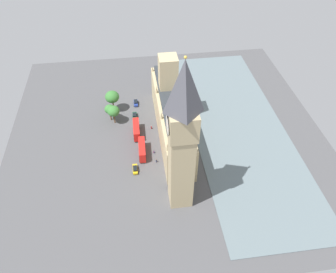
{
  "coord_description": "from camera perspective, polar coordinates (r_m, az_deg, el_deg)",
  "views": [
    {
      "loc": [
        13.31,
        103.08,
        94.24
      ],
      "look_at": [
        1.0,
        12.04,
        9.08
      ],
      "focal_mm": 35.56,
      "sensor_mm": 36.0,
      "label": 1
    }
  ],
  "objects": [
    {
      "name": "car_dark_green_far_end",
      "position": [
        148.41,
        -5.74,
        3.6
      ],
      "size": [
        2.12,
        4.56,
        1.74
      ],
      "rotation": [
        0.0,
        0.0,
        3.09
      ],
      "color": "#19472D",
      "rests_on": "ground"
    },
    {
      "name": "double_decker_bus_trailing",
      "position": [
        129.82,
        -4.47,
        -2.22
      ],
      "size": [
        2.94,
        10.58,
        4.75
      ],
      "rotation": [
        0.0,
        0.0,
        -0.03
      ],
      "color": "red",
      "rests_on": "ground"
    },
    {
      "name": "car_yellow_cab_corner",
      "position": [
        125.39,
        -5.66,
        -5.57
      ],
      "size": [
        1.86,
        4.7,
        1.74
      ],
      "rotation": [
        0.0,
        0.0,
        3.13
      ],
      "color": "gold",
      "rests_on": "ground"
    },
    {
      "name": "clock_tower",
      "position": [
        95.95,
        2.44,
        -0.39
      ],
      "size": [
        8.42,
        8.42,
        55.28
      ],
      "color": "tan",
      "rests_on": "ground"
    },
    {
      "name": "plane_tree_under_trees",
      "position": [
        143.23,
        -9.34,
        4.31
      ],
      "size": [
        5.24,
        5.24,
        8.59
      ],
      "color": "brown",
      "rests_on": "ground"
    },
    {
      "name": "plane_tree_slot_10",
      "position": [
        145.36,
        -9.95,
        4.63
      ],
      "size": [
        4.49,
        4.49,
        7.8
      ],
      "color": "brown",
      "rests_on": "ground"
    },
    {
      "name": "street_lamp_slot_11",
      "position": [
        147.68,
        -9.36,
        4.55
      ],
      "size": [
        0.56,
        0.56,
        5.79
      ],
      "color": "black",
      "rests_on": "ground"
    },
    {
      "name": "pedestrian_opposite_hall",
      "position": [
        127.93,
        -1.98,
        -4.2
      ],
      "size": [
        0.61,
        0.64,
        1.5
      ],
      "rotation": [
        0.0,
        0.0,
        5.61
      ],
      "color": "black",
      "rests_on": "ground"
    },
    {
      "name": "car_blue_kerbside",
      "position": [
        155.78,
        -5.54,
        5.79
      ],
      "size": [
        1.96,
        4.76,
        1.74
      ],
      "rotation": [
        0.0,
        0.0,
        -0.02
      ],
      "color": "navy",
      "rests_on": "ground"
    },
    {
      "name": "plane_tree_by_river_gate",
      "position": [
        149.65,
        -9.55,
        6.71
      ],
      "size": [
        6.18,
        6.18,
        10.08
      ],
      "color": "brown",
      "rests_on": "ground"
    },
    {
      "name": "double_decker_bus_midblock",
      "position": [
        138.54,
        -5.44,
        1.2
      ],
      "size": [
        2.82,
        10.55,
        4.75
      ],
      "rotation": [
        0.0,
        0.0,
        3.12
      ],
      "color": "red",
      "rests_on": "ground"
    },
    {
      "name": "pedestrian_near_tower",
      "position": [
        141.99,
        -2.87,
        1.57
      ],
      "size": [
        0.61,
        0.67,
        1.59
      ],
      "rotation": [
        0.0,
        0.0,
        0.56
      ],
      "color": "maroon",
      "rests_on": "ground"
    },
    {
      "name": "parliament_building",
      "position": [
        135.62,
        0.49,
        3.97
      ],
      "size": [
        10.98,
        55.53,
        30.06
      ],
      "color": "tan",
      "rests_on": "ground"
    },
    {
      "name": "river_thames",
      "position": [
        146.4,
        11.81,
        1.74
      ],
      "size": [
        38.72,
        117.39,
        0.25
      ],
      "primitive_type": "cube",
      "color": "slate",
      "rests_on": "ground"
    },
    {
      "name": "pedestrian_leading",
      "position": [
        131.34,
        -2.43,
        -2.65
      ],
      "size": [
        0.59,
        0.63,
        1.49
      ],
      "rotation": [
        0.0,
        0.0,
        5.67
      ],
      "color": "navy",
      "rests_on": "ground"
    },
    {
      "name": "ground_plane",
      "position": [
        140.3,
        -0.25,
        0.63
      ],
      "size": [
        130.43,
        130.43,
        0.0
      ],
      "primitive_type": "plane",
      "color": "#4C4C4F"
    }
  ]
}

